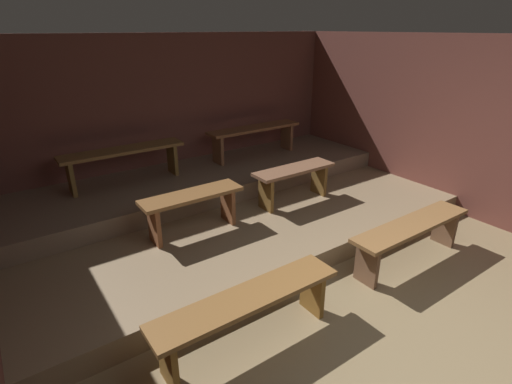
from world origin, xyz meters
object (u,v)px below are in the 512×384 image
bench_lower_left (192,203)px  bench_middle_left (124,156)px  bench_lower_right (294,176)px  bench_middle_right (254,133)px  bench_floor_right (411,232)px  bench_floor_left (248,306)px

bench_lower_left → bench_middle_left: bench_middle_left is taller
bench_lower_left → bench_lower_right: 1.49m
bench_lower_right → bench_middle_right: 1.41m
bench_middle_left → bench_lower_right: bearing=-37.1°
bench_floor_right → bench_lower_right: 1.64m
bench_lower_left → bench_lower_right: same height
bench_lower_right → bench_middle_right: size_ratio=0.73×
bench_floor_left → bench_floor_right: same height
bench_floor_left → bench_middle_right: bench_middle_right is taller
bench_middle_left → bench_middle_right: same height
bench_lower_left → bench_lower_right: (1.49, 0.00, 0.00)m
bench_lower_right → bench_lower_left: bearing=180.0°
bench_floor_left → bench_middle_right: (2.11, 2.95, 0.47)m
bench_lower_right → bench_middle_left: bench_middle_left is taller
bench_middle_right → bench_floor_left: bearing=-125.7°
bench_lower_right → bench_middle_right: bearing=77.3°
bench_lower_left → bench_middle_right: 2.26m
bench_floor_left → bench_lower_right: bench_lower_right is taller
bench_floor_right → bench_middle_right: (-0.01, 2.95, 0.47)m
bench_floor_right → bench_lower_left: bearing=138.7°
bench_lower_left → bench_lower_right: bearing=0.0°
bench_middle_left → bench_middle_right: 2.10m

